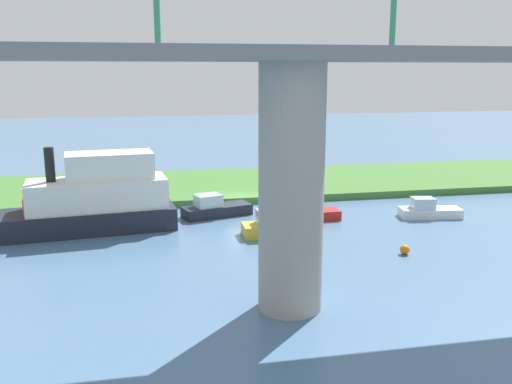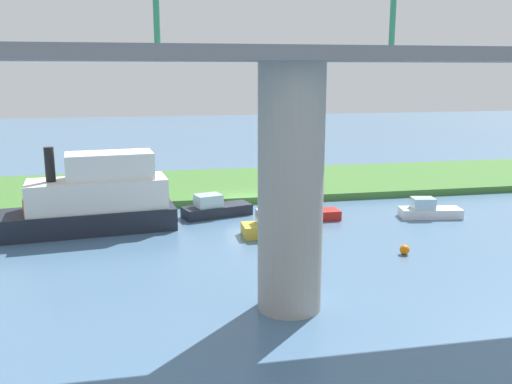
{
  "view_description": "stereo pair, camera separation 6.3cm",
  "coord_description": "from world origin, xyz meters",
  "px_view_note": "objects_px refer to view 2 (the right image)",
  "views": [
    {
      "loc": [
        6.79,
        37.15,
        9.15
      ],
      "look_at": [
        0.24,
        5.0,
        2.0
      ],
      "focal_mm": 39.12,
      "sensor_mm": 36.0,
      "label": 1
    },
    {
      "loc": [
        6.73,
        37.16,
        9.15
      ],
      "look_at": [
        0.24,
        5.0,
        2.0
      ],
      "focal_mm": 39.12,
      "sensor_mm": 36.0,
      "label": 2
    }
  ],
  "objects_px": {
    "riverboat_paddlewheel": "(215,208)",
    "marker_buoy": "(405,250)",
    "motorboat_white": "(279,226)",
    "mooring_post": "(140,194)",
    "person_on_bank": "(319,179)",
    "motorboat_red": "(307,213)",
    "houseboat_blue": "(95,199)",
    "skiff_small": "(428,210)",
    "bridge_pylon": "(291,190)"
  },
  "relations": [
    {
      "from": "bridge_pylon",
      "to": "motorboat_red",
      "type": "bearing_deg",
      "value": -109.53
    },
    {
      "from": "bridge_pylon",
      "to": "motorboat_white",
      "type": "xyz_separation_m",
      "value": [
        -1.95,
        -9.76,
        -4.22
      ]
    },
    {
      "from": "skiff_small",
      "to": "riverboat_paddlewheel",
      "type": "bearing_deg",
      "value": -12.59
    },
    {
      "from": "bridge_pylon",
      "to": "skiff_small",
      "type": "xyz_separation_m",
      "value": [
        -12.25,
        -11.68,
        -4.29
      ]
    },
    {
      "from": "riverboat_paddlewheel",
      "to": "motorboat_red",
      "type": "height_order",
      "value": "riverboat_paddlewheel"
    },
    {
      "from": "mooring_post",
      "to": "marker_buoy",
      "type": "bearing_deg",
      "value": 135.07
    },
    {
      "from": "riverboat_paddlewheel",
      "to": "marker_buoy",
      "type": "xyz_separation_m",
      "value": [
        -8.49,
        9.52,
        -0.27
      ]
    },
    {
      "from": "bridge_pylon",
      "to": "skiff_small",
      "type": "relative_size",
      "value": 2.37
    },
    {
      "from": "bridge_pylon",
      "to": "marker_buoy",
      "type": "bearing_deg",
      "value": -145.29
    },
    {
      "from": "bridge_pylon",
      "to": "houseboat_blue",
      "type": "bearing_deg",
      "value": -57.17
    },
    {
      "from": "motorboat_red",
      "to": "marker_buoy",
      "type": "distance_m",
      "value": 8.02
    },
    {
      "from": "person_on_bank",
      "to": "motorboat_red",
      "type": "xyz_separation_m",
      "value": [
        2.9,
        6.74,
        -0.74
      ]
    },
    {
      "from": "person_on_bank",
      "to": "houseboat_blue",
      "type": "height_order",
      "value": "houseboat_blue"
    },
    {
      "from": "bridge_pylon",
      "to": "riverboat_paddlewheel",
      "type": "bearing_deg",
      "value": -85.83
    },
    {
      "from": "mooring_post",
      "to": "bridge_pylon",
      "type": "bearing_deg",
      "value": 107.45
    },
    {
      "from": "skiff_small",
      "to": "houseboat_blue",
      "type": "bearing_deg",
      "value": -3.29
    },
    {
      "from": "bridge_pylon",
      "to": "houseboat_blue",
      "type": "height_order",
      "value": "bridge_pylon"
    },
    {
      "from": "person_on_bank",
      "to": "motorboat_white",
      "type": "xyz_separation_m",
      "value": [
        5.42,
        9.57,
        -0.68
      ]
    },
    {
      "from": "person_on_bank",
      "to": "motorboat_red",
      "type": "bearing_deg",
      "value": 66.71
    },
    {
      "from": "skiff_small",
      "to": "motorboat_red",
      "type": "height_order",
      "value": "motorboat_red"
    },
    {
      "from": "motorboat_white",
      "to": "skiff_small",
      "type": "bearing_deg",
      "value": -169.42
    },
    {
      "from": "motorboat_white",
      "to": "riverboat_paddlewheel",
      "type": "bearing_deg",
      "value": -58.32
    },
    {
      "from": "houseboat_blue",
      "to": "marker_buoy",
      "type": "relative_size",
      "value": 20.12
    },
    {
      "from": "mooring_post",
      "to": "marker_buoy",
      "type": "xyz_separation_m",
      "value": [
        -13.17,
        13.14,
        -0.66
      ]
    },
    {
      "from": "bridge_pylon",
      "to": "motorboat_white",
      "type": "relative_size",
      "value": 2.14
    },
    {
      "from": "person_on_bank",
      "to": "mooring_post",
      "type": "height_order",
      "value": "person_on_bank"
    },
    {
      "from": "riverboat_paddlewheel",
      "to": "skiff_small",
      "type": "bearing_deg",
      "value": 167.41
    },
    {
      "from": "motorboat_red",
      "to": "motorboat_white",
      "type": "bearing_deg",
      "value": 48.37
    },
    {
      "from": "motorboat_white",
      "to": "mooring_post",
      "type": "bearing_deg",
      "value": -47.88
    },
    {
      "from": "motorboat_white",
      "to": "marker_buoy",
      "type": "height_order",
      "value": "motorboat_white"
    },
    {
      "from": "person_on_bank",
      "to": "motorboat_red",
      "type": "relative_size",
      "value": 0.36
    },
    {
      "from": "motorboat_white",
      "to": "marker_buoy",
      "type": "distance_m",
      "value": 7.17
    },
    {
      "from": "bridge_pylon",
      "to": "person_on_bank",
      "type": "distance_m",
      "value": 20.99
    },
    {
      "from": "houseboat_blue",
      "to": "motorboat_white",
      "type": "height_order",
      "value": "houseboat_blue"
    },
    {
      "from": "person_on_bank",
      "to": "mooring_post",
      "type": "xyz_separation_m",
      "value": [
        13.11,
        1.05,
        -0.29
      ]
    },
    {
      "from": "riverboat_paddlewheel",
      "to": "person_on_bank",
      "type": "bearing_deg",
      "value": -151.04
    },
    {
      "from": "marker_buoy",
      "to": "skiff_small",
      "type": "bearing_deg",
      "value": -126.4
    },
    {
      "from": "mooring_post",
      "to": "skiff_small",
      "type": "bearing_deg",
      "value": 159.88
    },
    {
      "from": "person_on_bank",
      "to": "motorboat_white",
      "type": "distance_m",
      "value": 11.01
    },
    {
      "from": "motorboat_red",
      "to": "marker_buoy",
      "type": "height_order",
      "value": "motorboat_red"
    },
    {
      "from": "person_on_bank",
      "to": "houseboat_blue",
      "type": "distance_m",
      "value": 16.96
    },
    {
      "from": "motorboat_white",
      "to": "riverboat_paddlewheel",
      "type": "distance_m",
      "value": 5.75
    },
    {
      "from": "bridge_pylon",
      "to": "marker_buoy",
      "type": "xyz_separation_m",
      "value": [
        -7.42,
        -5.14,
        -4.49
      ]
    },
    {
      "from": "person_on_bank",
      "to": "houseboat_blue",
      "type": "xyz_separation_m",
      "value": [
        15.67,
        6.46,
        0.65
      ]
    },
    {
      "from": "houseboat_blue",
      "to": "motorboat_white",
      "type": "bearing_deg",
      "value": 163.16
    },
    {
      "from": "motorboat_white",
      "to": "motorboat_red",
      "type": "distance_m",
      "value": 3.79
    },
    {
      "from": "mooring_post",
      "to": "skiff_small",
      "type": "relative_size",
      "value": 0.2
    },
    {
      "from": "person_on_bank",
      "to": "marker_buoy",
      "type": "relative_size",
      "value": 2.78
    },
    {
      "from": "person_on_bank",
      "to": "motorboat_red",
      "type": "height_order",
      "value": "person_on_bank"
    },
    {
      "from": "bridge_pylon",
      "to": "skiff_small",
      "type": "distance_m",
      "value": 17.46
    }
  ]
}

